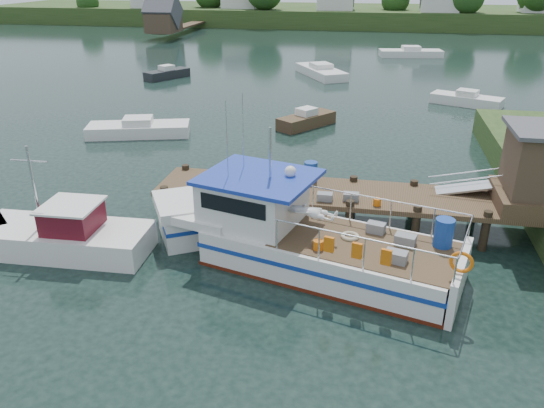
% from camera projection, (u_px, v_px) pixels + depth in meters
% --- Properties ---
extents(ground_plane, '(160.00, 160.00, 0.00)m').
position_uv_depth(ground_plane, '(302.00, 220.00, 22.29)').
color(ground_plane, black).
extents(far_shore, '(140.00, 42.55, 9.22)m').
position_uv_depth(far_shore, '(366.00, 13.00, 95.20)').
color(far_shore, '#31491E').
rests_on(far_shore, ground).
extents(dock, '(16.60, 3.00, 4.78)m').
position_uv_depth(dock, '(472.00, 181.00, 20.26)').
color(dock, '#4A3723').
rests_on(dock, ground).
extents(lobster_boat, '(11.97, 6.03, 5.79)m').
position_uv_depth(lobster_boat, '(291.00, 235.00, 18.77)').
color(lobster_boat, silver).
rests_on(lobster_boat, ground).
extents(work_boat, '(7.75, 2.59, 4.08)m').
position_uv_depth(work_boat, '(54.00, 235.00, 19.63)').
color(work_boat, silver).
rests_on(work_boat, ground).
extents(moored_rowboat, '(3.71, 4.33, 1.25)m').
position_uv_depth(moored_rowboat, '(306.00, 120.00, 35.05)').
color(moored_rowboat, '#4A3723').
rests_on(moored_rowboat, ground).
extents(moored_far, '(7.48, 3.59, 1.22)m').
position_uv_depth(moored_far, '(411.00, 53.00, 62.22)').
color(moored_far, silver).
rests_on(moored_far, ground).
extents(moored_a, '(6.60, 3.78, 1.15)m').
position_uv_depth(moored_a, '(139.00, 129.00, 33.25)').
color(moored_a, silver).
rests_on(moored_a, ground).
extents(moored_b, '(5.49, 3.69, 1.15)m').
position_uv_depth(moored_b, '(466.00, 99.00, 40.54)').
color(moored_b, silver).
rests_on(moored_b, ground).
extents(moored_d, '(5.76, 7.51, 1.23)m').
position_uv_depth(moored_d, '(321.00, 71.00, 51.22)').
color(moored_d, silver).
rests_on(moored_d, ground).
extents(moored_e, '(3.59, 4.55, 1.22)m').
position_uv_depth(moored_e, '(167.00, 73.00, 50.21)').
color(moored_e, black).
rests_on(moored_e, ground).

